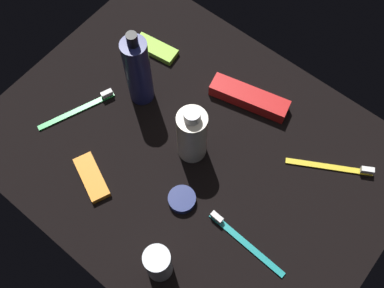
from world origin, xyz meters
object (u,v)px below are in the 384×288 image
object	(u,v)px
bodywash_bottle	(192,133)
toothpaste_box_red	(249,98)
toothbrush_teal	(242,240)
toothbrush_green	(81,108)
deodorant_stick	(158,263)
cream_tin_left	(182,199)
snack_bar_lime	(156,49)
lotion_bottle	(138,71)
snack_bar_orange	(92,177)
toothbrush_yellow	(335,167)

from	to	relation	value
bodywash_bottle	toothpaste_box_red	bearing A→B (deg)	81.52
toothbrush_teal	toothbrush_green	bearing A→B (deg)	178.40
deodorant_stick	cream_tin_left	world-z (taller)	deodorant_stick
toothbrush_green	snack_bar_lime	size ratio (longest dim) A/B	1.65
lotion_bottle	snack_bar_orange	distance (cm)	23.82
bodywash_bottle	toothbrush_green	xyz separation A→B (cm)	(-24.98, -7.95, -6.78)
bodywash_bottle	snack_bar_lime	distance (cm)	27.61
toothbrush_teal	deodorant_stick	bearing A→B (deg)	-122.11
toothbrush_yellow	cream_tin_left	distance (cm)	32.38
cream_tin_left	toothbrush_yellow	bearing A→B (deg)	51.67
toothbrush_yellow	snack_bar_lime	world-z (taller)	toothbrush_yellow
toothbrush_green	snack_bar_lime	world-z (taller)	toothbrush_green
snack_bar_lime	cream_tin_left	bearing A→B (deg)	-48.86
deodorant_stick	cream_tin_left	distance (cm)	14.64
deodorant_stick	cream_tin_left	xyz separation A→B (cm)	(-5.33, 12.97, -4.23)
deodorant_stick	snack_bar_lime	bearing A→B (deg)	131.87
bodywash_bottle	snack_bar_lime	world-z (taller)	bodywash_bottle
snack_bar_lime	snack_bar_orange	size ratio (longest dim) A/B	1.00
toothbrush_teal	toothbrush_yellow	xyz separation A→B (cm)	(5.96, 24.34, 0.00)
lotion_bottle	snack_bar_orange	size ratio (longest dim) A/B	2.03
toothbrush_teal	snack_bar_lime	bearing A→B (deg)	150.98
toothbrush_green	cream_tin_left	xyz separation A→B (cm)	(30.75, -2.31, 0.28)
cream_tin_left	bodywash_bottle	bearing A→B (deg)	119.34
cream_tin_left	snack_bar_lime	bearing A→B (deg)	139.03
toothbrush_green	toothbrush_teal	size ratio (longest dim) A/B	0.95
toothpaste_box_red	snack_bar_lime	world-z (taller)	toothpaste_box_red
deodorant_stick	toothpaste_box_red	distance (cm)	41.18
snack_bar_orange	cream_tin_left	size ratio (longest dim) A/B	1.85
toothbrush_teal	toothbrush_yellow	distance (cm)	25.06
toothbrush_yellow	toothbrush_teal	bearing A→B (deg)	-103.75
toothbrush_yellow	snack_bar_orange	distance (cm)	50.16
snack_bar_orange	cream_tin_left	bearing A→B (deg)	47.73
toothbrush_green	snack_bar_lime	bearing A→B (deg)	83.96
snack_bar_orange	cream_tin_left	distance (cm)	19.11
cream_tin_left	lotion_bottle	bearing A→B (deg)	149.23
snack_bar_lime	toothbrush_green	bearing A→B (deg)	-103.94
deodorant_stick	toothbrush_teal	world-z (taller)	deodorant_stick
snack_bar_lime	deodorant_stick	bearing A→B (deg)	-56.03
lotion_bottle	cream_tin_left	size ratio (longest dim) A/B	3.75
snack_bar_lime	snack_bar_orange	xyz separation A→B (cm)	(11.01, -32.61, 0.00)
lotion_bottle	bodywash_bottle	xyz separation A→B (cm)	(17.01, -3.30, -2.01)
lotion_bottle	toothbrush_teal	size ratio (longest dim) A/B	1.17
bodywash_bottle	snack_bar_orange	bearing A→B (deg)	-122.48
deodorant_stick	snack_bar_orange	distance (cm)	23.65
bodywash_bottle	cream_tin_left	distance (cm)	13.45
toothbrush_teal	snack_bar_lime	size ratio (longest dim) A/B	1.73
lotion_bottle	toothpaste_box_red	distance (cm)	25.03
toothbrush_green	toothbrush_yellow	world-z (taller)	same
toothbrush_green	toothbrush_yellow	distance (cm)	55.83
toothpaste_box_red	cream_tin_left	bearing A→B (deg)	-96.82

